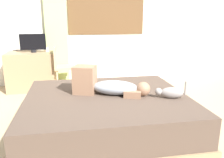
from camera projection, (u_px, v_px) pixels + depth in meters
ground_plane at (118, 133)px, 2.89m from camera, size 16.00×16.00×0.00m
back_wall_with_window at (96, 14)px, 4.85m from camera, size 6.40×0.14×2.90m
bed at (107, 114)px, 2.86m from camera, size 1.98×1.72×0.48m
person_lying at (107, 85)px, 2.83m from camera, size 0.93×0.52×0.34m
cat at (170, 93)px, 2.70m from camera, size 0.35×0.18×0.21m
desk at (32, 71)px, 4.53m from camera, size 0.90×0.56×0.74m
tv_monitor at (33, 43)px, 4.40m from camera, size 0.48×0.10×0.35m
cup at (47, 49)px, 4.57m from camera, size 0.06×0.06×0.08m
chair_by_desk at (61, 65)px, 4.43m from camera, size 0.40×0.40×0.86m
curtain_left at (56, 26)px, 4.66m from camera, size 0.44×0.06×2.43m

